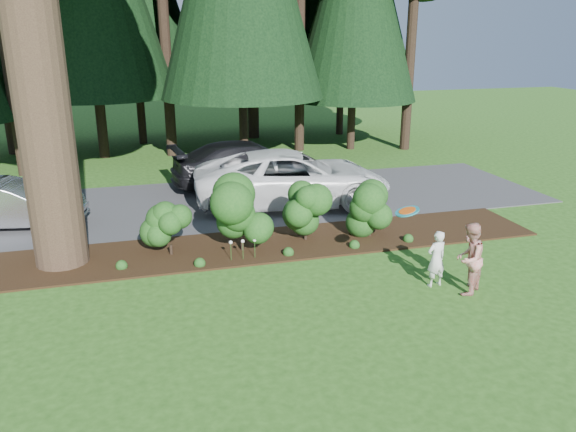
{
  "coord_description": "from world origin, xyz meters",
  "views": [
    {
      "loc": [
        -2.69,
        -10.35,
        5.41
      ],
      "look_at": [
        0.67,
        1.73,
        1.3
      ],
      "focal_mm": 35.0,
      "sensor_mm": 36.0,
      "label": 1
    }
  ],
  "objects_px": {
    "adult": "(469,259)",
    "frisbee": "(407,211)",
    "car_dark_suv": "(248,164)",
    "car_white_suv": "(292,178)",
    "car_silver_wagon": "(7,204)",
    "child": "(436,259)"
  },
  "relations": [
    {
      "from": "car_silver_wagon",
      "to": "frisbee",
      "type": "bearing_deg",
      "value": -115.86
    },
    {
      "from": "frisbee",
      "to": "car_silver_wagon",
      "type": "bearing_deg",
      "value": 143.89
    },
    {
      "from": "adult",
      "to": "frisbee",
      "type": "height_order",
      "value": "frisbee"
    },
    {
      "from": "frisbee",
      "to": "car_white_suv",
      "type": "bearing_deg",
      "value": 95.45
    },
    {
      "from": "car_white_suv",
      "to": "child",
      "type": "relative_size",
      "value": 4.87
    },
    {
      "from": "car_white_suv",
      "to": "car_dark_suv",
      "type": "relative_size",
      "value": 1.13
    },
    {
      "from": "car_silver_wagon",
      "to": "child",
      "type": "xyz_separation_m",
      "value": [
        9.88,
        -6.81,
        -0.07
      ]
    },
    {
      "from": "adult",
      "to": "frisbee",
      "type": "relative_size",
      "value": 3.06
    },
    {
      "from": "car_dark_suv",
      "to": "child",
      "type": "distance_m",
      "value": 9.8
    },
    {
      "from": "car_silver_wagon",
      "to": "child",
      "type": "relative_size",
      "value": 3.23
    },
    {
      "from": "child",
      "to": "frisbee",
      "type": "relative_size",
      "value": 2.49
    },
    {
      "from": "child",
      "to": "car_white_suv",
      "type": "bearing_deg",
      "value": -88.41
    },
    {
      "from": "car_dark_suv",
      "to": "car_white_suv",
      "type": "bearing_deg",
      "value": -168.2
    },
    {
      "from": "car_white_suv",
      "to": "frisbee",
      "type": "bearing_deg",
      "value": -167.18
    },
    {
      "from": "frisbee",
      "to": "car_dark_suv",
      "type": "bearing_deg",
      "value": 99.25
    },
    {
      "from": "car_silver_wagon",
      "to": "car_dark_suv",
      "type": "xyz_separation_m",
      "value": [
        7.63,
        2.72,
        0.12
      ]
    },
    {
      "from": "car_dark_suv",
      "to": "adult",
      "type": "xyz_separation_m",
      "value": [
        2.74,
        -10.04,
        -0.04
      ]
    },
    {
      "from": "adult",
      "to": "car_dark_suv",
      "type": "bearing_deg",
      "value": -114.02
    },
    {
      "from": "car_dark_suv",
      "to": "frisbee",
      "type": "bearing_deg",
      "value": -177.18
    },
    {
      "from": "car_dark_suv",
      "to": "child",
      "type": "height_order",
      "value": "car_dark_suv"
    },
    {
      "from": "car_silver_wagon",
      "to": "car_dark_suv",
      "type": "height_order",
      "value": "car_dark_suv"
    },
    {
      "from": "car_silver_wagon",
      "to": "frisbee",
      "type": "relative_size",
      "value": 8.05
    }
  ]
}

